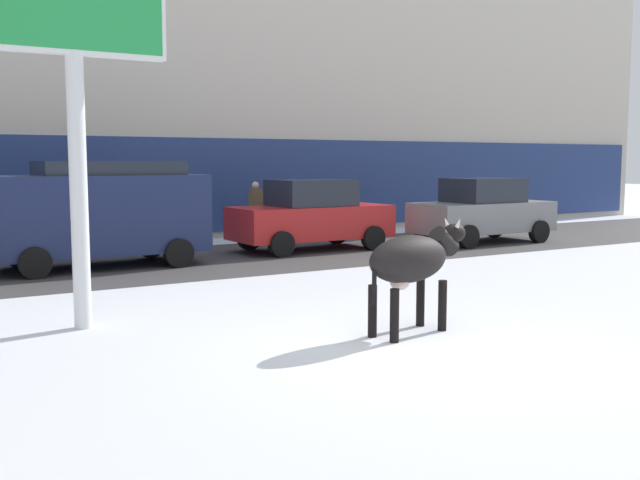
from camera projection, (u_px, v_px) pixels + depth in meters
name	position (u px, v px, depth m)	size (l,w,h in m)	color
ground_plane	(418.00, 348.00, 9.10)	(120.00, 120.00, 0.00)	white
road_strip	(172.00, 262.00, 16.77)	(60.00, 5.60, 0.01)	#423F3F
building_facade	(85.00, 24.00, 22.36)	(44.00, 6.10, 13.00)	beige
cow_black	(412.00, 261.00, 9.82)	(1.94, 0.86, 1.54)	black
billboard	(72.00, 11.00, 9.75)	(2.52, 0.24, 5.56)	silver
car_navy_van	(98.00, 211.00, 15.92)	(4.63, 2.17, 2.32)	#19234C
car_red_sedan	(311.00, 216.00, 19.05)	(4.22, 2.03, 1.84)	red
car_grey_sedan	(483.00, 211.00, 20.81)	(4.22, 2.03, 1.84)	slate
pedestrian_by_cars	(256.00, 211.00, 21.13)	(0.36, 0.24, 1.73)	#282833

